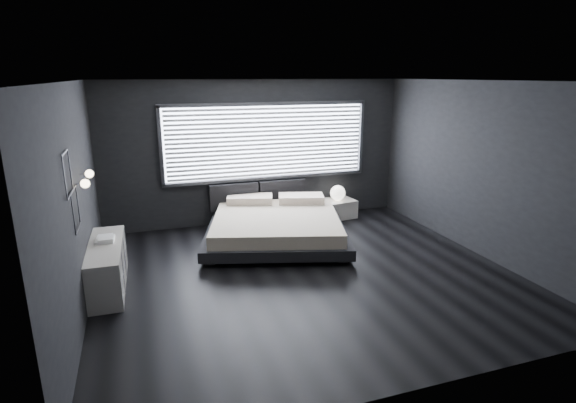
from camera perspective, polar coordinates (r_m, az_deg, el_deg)
name	(u,v)px	position (r m, az deg, el deg)	size (l,w,h in m)	color
room	(307,183)	(6.37, 2.44, 2.36)	(6.04, 6.00, 2.80)	black
window	(268,142)	(8.91, -2.58, 7.59)	(4.14, 0.09, 1.52)	white
headboard	(258,194)	(9.00, -3.77, 0.90)	(1.96, 0.16, 0.52)	black
sconce_near	(85,184)	(6.00, -24.39, 2.08)	(0.18, 0.11, 0.11)	silver
sconce_far	(89,174)	(6.59, -23.94, 3.24)	(0.18, 0.11, 0.11)	silver
wall_art_upper	(67,174)	(5.38, -26.22, 3.16)	(0.01, 0.48, 0.48)	#47474C
wall_art_lower	(76,209)	(5.73, -25.36, -0.92)	(0.01, 0.48, 0.48)	#47474C
bed	(276,225)	(8.02, -1.51, -3.03)	(2.99, 2.91, 0.63)	black
nightstand	(338,208)	(9.45, 6.38, -0.87)	(0.64, 0.53, 0.37)	silver
orb_lamp	(338,193)	(9.32, 6.33, 1.09)	(0.31, 0.31, 0.31)	white
dresser	(107,266)	(6.78, -21.96, -7.60)	(0.49, 1.60, 0.64)	silver
book_stack	(105,239)	(6.79, -22.20, -4.41)	(0.26, 0.33, 0.06)	white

